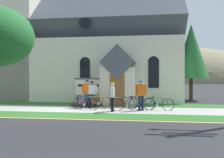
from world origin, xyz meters
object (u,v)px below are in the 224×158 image
(bicycle_green, at_px, (99,102))
(bicycle_orange, at_px, (140,103))
(cyclist_in_orange_jersey, at_px, (87,91))
(roadside_conifer, at_px, (191,51))
(bicycle_white, at_px, (159,104))
(cyclist_in_red_jersey, at_px, (112,95))
(church_sign, at_px, (88,87))
(cyclist_in_green_jersey, at_px, (141,93))
(bicycle_red, at_px, (126,104))
(bicycle_black, at_px, (85,103))
(cyclist_in_blue_jersey, at_px, (92,92))

(bicycle_green, relative_size, bicycle_orange, 1.00)
(cyclist_in_orange_jersey, distance_m, roadside_conifer, 9.94)
(bicycle_white, xyz_separation_m, cyclist_in_red_jersey, (-2.58, -0.86, 0.57))
(church_sign, xyz_separation_m, cyclist_in_red_jersey, (2.09, -3.02, -0.28))
(bicycle_green, relative_size, cyclist_in_green_jersey, 0.98)
(bicycle_red, distance_m, cyclist_in_orange_jersey, 2.93)
(bicycle_orange, distance_m, roadside_conifer, 8.27)
(bicycle_white, height_order, roadside_conifer, roadside_conifer)
(church_sign, distance_m, bicycle_green, 2.24)
(cyclist_in_red_jersey, relative_size, cyclist_in_green_jersey, 0.93)
(cyclist_in_red_jersey, xyz_separation_m, cyclist_in_orange_jersey, (-1.84, 1.64, 0.10))
(bicycle_red, relative_size, cyclist_in_orange_jersey, 0.99)
(bicycle_black, xyz_separation_m, cyclist_in_orange_jersey, (-0.13, 0.99, 0.66))
(bicycle_green, distance_m, bicycle_red, 1.92)
(bicycle_black, bearing_deg, cyclist_in_blue_jersey, 79.71)
(church_sign, relative_size, cyclist_in_blue_jersey, 1.16)
(bicycle_black, bearing_deg, cyclist_in_orange_jersey, 97.39)
(bicycle_white, bearing_deg, church_sign, 155.13)
(bicycle_white, distance_m, cyclist_in_green_jersey, 1.25)
(bicycle_orange, height_order, cyclist_in_green_jersey, cyclist_in_green_jersey)
(bicycle_green, bearing_deg, bicycle_red, -26.11)
(bicycle_white, relative_size, bicycle_red, 1.02)
(bicycle_white, distance_m, cyclist_in_red_jersey, 2.78)
(bicycle_green, xyz_separation_m, cyclist_in_orange_jersey, (-0.86, 0.37, 0.65))
(church_sign, distance_m, bicycle_red, 3.93)
(bicycle_white, bearing_deg, bicycle_red, -166.55)
(church_sign, xyz_separation_m, cyclist_in_orange_jersey, (0.24, -1.39, -0.18))
(bicycle_green, xyz_separation_m, bicycle_orange, (2.50, 0.01, -0.01))
(bicycle_white, bearing_deg, cyclist_in_green_jersey, -161.74)
(bicycle_orange, height_order, cyclist_in_red_jersey, cyclist_in_red_jersey)
(bicycle_green, xyz_separation_m, bicycle_red, (1.72, -0.84, 0.01))
(bicycle_white, height_order, cyclist_in_blue_jersey, cyclist_in_blue_jersey)
(bicycle_black, bearing_deg, cyclist_in_red_jersey, -20.77)
(bicycle_green, bearing_deg, cyclist_in_orange_jersey, 156.77)
(bicycle_black, height_order, cyclist_in_green_jersey, cyclist_in_green_jersey)
(bicycle_red, xyz_separation_m, cyclist_in_red_jersey, (-0.74, -0.42, 0.55))
(church_sign, xyz_separation_m, bicycle_white, (4.66, -2.16, -0.85))
(bicycle_green, height_order, bicycle_white, bicycle_green)
(church_sign, relative_size, bicycle_red, 1.13)
(bicycle_white, bearing_deg, cyclist_in_blue_jersey, 168.82)
(bicycle_black, xyz_separation_m, cyclist_in_green_jersey, (3.29, -0.12, 0.66))
(church_sign, bearing_deg, bicycle_green, -57.85)
(bicycle_green, xyz_separation_m, cyclist_in_red_jersey, (0.98, -1.27, 0.56))
(cyclist_in_green_jersey, relative_size, roadside_conifer, 0.28)
(roadside_conifer, bearing_deg, cyclist_in_red_jersey, -127.45)
(bicycle_orange, relative_size, bicycle_red, 0.98)
(bicycle_green, distance_m, bicycle_orange, 2.50)
(bicycle_red, xyz_separation_m, roadside_conifer, (4.93, 6.97, 3.69))
(cyclist_in_blue_jersey, bearing_deg, bicycle_green, -36.57)
(cyclist_in_red_jersey, bearing_deg, cyclist_in_blue_jersey, 132.43)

